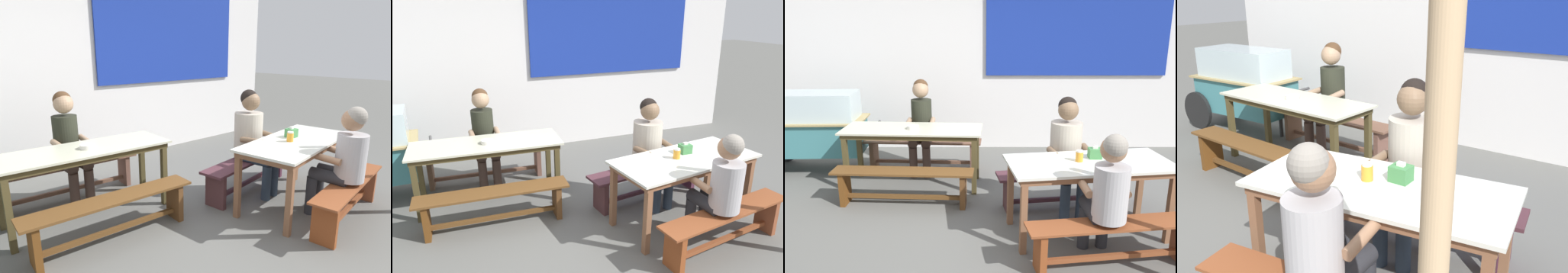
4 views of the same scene
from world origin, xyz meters
TOP-DOWN VIEW (x-y plane):
  - ground_plane at (0.00, 0.00)m, footprint 40.00×40.00m
  - backdrop_wall at (0.06, 2.85)m, footprint 7.43×0.23m
  - dining_table_far at (-1.10, 1.15)m, footprint 1.80×0.73m
  - dining_table_near at (0.84, -0.13)m, footprint 1.69×0.92m
  - bench_far_back at (-1.07, 1.76)m, footprint 1.70×0.38m
  - bench_far_front at (-1.14, 0.53)m, footprint 1.65×0.37m
  - bench_near_back at (0.75, 0.48)m, footprint 1.64×0.52m
  - bench_near_front at (0.92, -0.74)m, footprint 1.56×0.48m
  - person_right_near_table at (0.73, 0.42)m, footprint 0.49×0.58m
  - person_near_front at (0.86, -0.68)m, footprint 0.42×0.55m
  - person_center_facing at (-1.07, 1.69)m, footprint 0.40×0.55m
  - tissue_box at (0.91, -0.02)m, footprint 0.12×0.11m
  - condiment_jar at (0.74, -0.12)m, footprint 0.07×0.07m
  - soup_bowl at (-1.09, 1.11)m, footprint 0.15×0.15m

SIDE VIEW (x-z plane):
  - ground_plane at x=0.00m, z-range 0.00..0.00m
  - bench_near_front at x=0.92m, z-range 0.06..0.49m
  - bench_far_front at x=-1.14m, z-range 0.07..0.50m
  - bench_far_back at x=-1.07m, z-range 0.07..0.50m
  - bench_near_back at x=0.75m, z-range 0.08..0.51m
  - dining_table_far at x=-1.10m, z-range 0.30..1.08m
  - dining_table_near at x=0.84m, z-range 0.31..1.08m
  - person_near_front at x=0.86m, z-range 0.09..1.32m
  - person_right_near_table at x=0.73m, z-range 0.09..1.39m
  - person_center_facing at x=-1.07m, z-range 0.09..1.40m
  - soup_bowl at x=-1.09m, z-range 0.77..0.82m
  - tissue_box at x=0.91m, z-range 0.76..0.89m
  - condiment_jar at x=0.74m, z-range 0.77..0.88m
  - backdrop_wall at x=0.06m, z-range 0.08..3.15m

